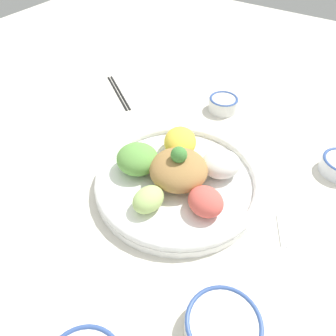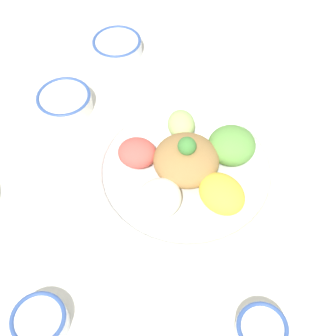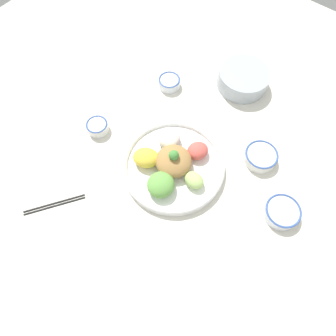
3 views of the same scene
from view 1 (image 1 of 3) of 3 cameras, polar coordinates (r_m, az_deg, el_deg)
name	(u,v)px [view 1 (image 1 of 3)]	position (r m, az deg, el deg)	size (l,w,h in m)	color
ground_plane	(177,175)	(0.77, 1.59, -1.15)	(2.40, 2.40, 0.00)	silver
salad_platter	(178,176)	(0.73, 1.71, -1.39)	(0.37, 0.37, 0.11)	white
sauce_bowl_dark	(223,103)	(0.98, 9.59, 11.06)	(0.08, 0.08, 0.04)	white
rice_bowl_plain	(223,326)	(0.57, 9.53, -25.57)	(0.12, 0.12, 0.04)	white
chopsticks_pair_near	(118,92)	(1.07, -8.62, 12.97)	(0.13, 0.18, 0.01)	black
serving_spoon_extra	(284,246)	(0.69, 19.59, -12.62)	(0.12, 0.08, 0.01)	white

